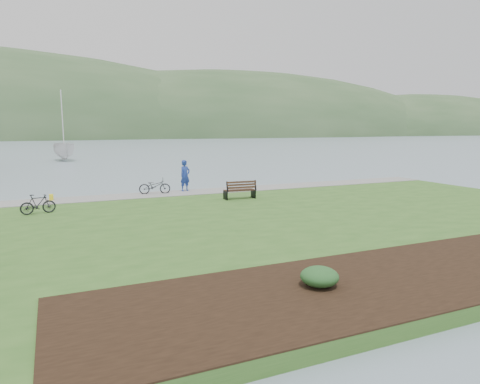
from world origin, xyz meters
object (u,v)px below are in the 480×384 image
object	(u,v)px
person	(185,173)
bicycle_a	(155,186)
park_bench	(240,190)
sailboat	(65,161)

from	to	relation	value
person	bicycle_a	distance (m)	2.13
bicycle_a	park_bench	bearing A→B (deg)	-120.33
sailboat	park_bench	bearing A→B (deg)	-84.41
park_bench	person	world-z (taller)	person
person	sailboat	bearing A→B (deg)	77.19
bicycle_a	sailboat	xyz separation A→B (m)	(-3.97, 35.90, -0.89)
bicycle_a	sailboat	world-z (taller)	sailboat
person	park_bench	bearing A→B (deg)	-86.11
person	sailboat	size ratio (longest dim) A/B	0.08
person	sailboat	world-z (taller)	sailboat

